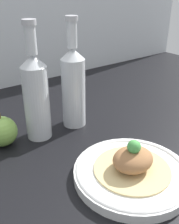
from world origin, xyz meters
TOP-DOWN VIEW (x-y plane):
  - ground_plane at (0.00, 0.00)cm, footprint 180.00×110.00cm
  - plate at (-4.19, -13.91)cm, footprint 24.11×24.11cm
  - plated_food at (-4.19, -13.91)cm, footprint 15.83×15.83cm
  - cider_bottle_left at (-11.77, 12.51)cm, footprint 6.40×6.40cm
  - cider_bottle_right at (-0.73, 12.51)cm, footprint 6.40×6.40cm
  - apple at (-20.89, 14.22)cm, footprint 7.43×7.43cm

SIDE VIEW (x-z plane):
  - ground_plane at x=0.00cm, z-range -4.00..0.00cm
  - plate at x=-4.19cm, z-range 0.08..2.46cm
  - apple at x=-20.89cm, z-range -0.70..8.15cm
  - plated_food at x=-4.19cm, z-range 0.64..7.68cm
  - cider_bottle_left at x=-11.77cm, z-range -2.99..26.49cm
  - cider_bottle_right at x=-0.73cm, z-range -2.99..26.49cm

